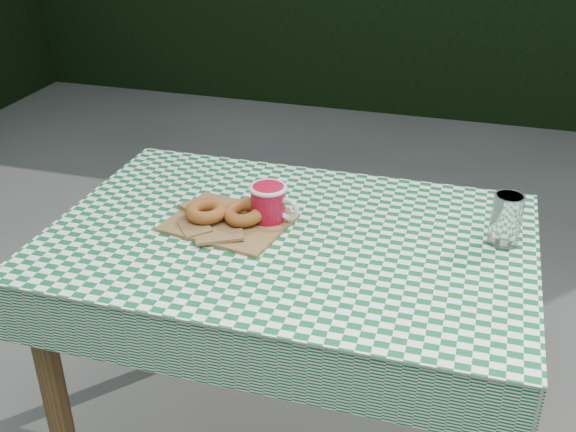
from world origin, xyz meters
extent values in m
plane|color=#51514C|center=(0.00, 0.00, 0.00)|extent=(60.00, 60.00, 0.00)
cube|color=#50381B|center=(-0.11, -0.17, 0.38)|extent=(1.12, 0.75, 0.75)
cube|color=#0D582A|center=(-0.11, -0.17, 0.75)|extent=(1.14, 0.77, 0.01)
cube|color=olive|center=(-0.26, -0.17, 0.76)|extent=(0.31, 0.27, 0.01)
torus|color=#90571D|center=(-0.32, -0.18, 0.79)|extent=(0.12, 0.12, 0.03)
torus|color=#A04C21|center=(-0.22, -0.16, 0.79)|extent=(0.15, 0.15, 0.03)
cylinder|color=white|center=(0.38, -0.08, 0.82)|extent=(0.07, 0.07, 0.12)
camera|label=1|loc=(0.29, -1.52, 1.56)|focal=42.55mm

